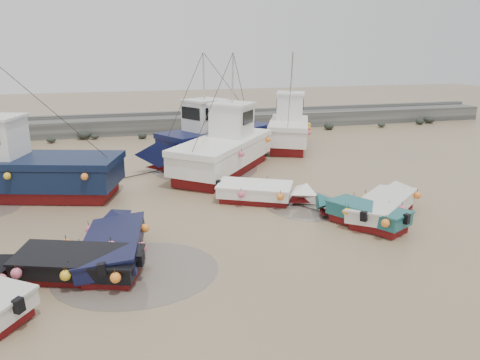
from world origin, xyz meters
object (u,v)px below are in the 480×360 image
object	(u,v)px
dinghy_1	(117,241)
cabin_boat_0	(11,169)
dinghy_2	(359,210)
dinghy_5	(263,190)
person	(40,191)
cabin_boat_1	(228,147)
dinghy_4	(67,261)
cabin_boat_2	(210,138)
dinghy_3	(387,203)
cabin_boat_3	(289,126)

from	to	relation	value
dinghy_1	cabin_boat_0	distance (m)	8.86
dinghy_2	dinghy_5	size ratio (longest dim) A/B	0.96
person	cabin_boat_1	bearing A→B (deg)	172.92
dinghy_1	dinghy_4	world-z (taller)	same
dinghy_1	dinghy_5	world-z (taller)	same
dinghy_5	person	world-z (taller)	dinghy_5
dinghy_4	cabin_boat_0	size ratio (longest dim) A/B	0.50
cabin_boat_0	cabin_boat_2	world-z (taller)	same
cabin_boat_1	cabin_boat_2	xyz separation A→B (m)	(-0.45, 2.55, 0.02)
dinghy_1	cabin_boat_2	world-z (taller)	cabin_boat_2
dinghy_5	dinghy_3	bearing A→B (deg)	82.86
cabin_boat_0	cabin_boat_1	xyz separation A→B (m)	(10.43, 1.98, 0.01)
dinghy_3	cabin_boat_3	xyz separation A→B (m)	(1.25, 13.79, 0.85)
dinghy_5	cabin_boat_0	world-z (taller)	cabin_boat_0
dinghy_3	person	world-z (taller)	dinghy_3
dinghy_3	cabin_boat_2	size ratio (longest dim) A/B	0.55
dinghy_2	dinghy_3	size ratio (longest dim) A/B	0.90
dinghy_3	person	xyz separation A→B (m)	(-13.70, 7.33, -0.54)
dinghy_3	cabin_boat_0	size ratio (longest dim) A/B	0.48
dinghy_3	dinghy_4	distance (m)	12.02
dinghy_2	dinghy_4	size ratio (longest dim) A/B	0.85
dinghy_3	cabin_boat_1	size ratio (longest dim) A/B	0.57
person	dinghy_5	bearing A→B (deg)	139.57
dinghy_4	cabin_boat_1	distance (m)	13.25
cabin_boat_2	person	distance (m)	9.92
dinghy_1	dinghy_4	size ratio (longest dim) A/B	1.10
dinghy_1	dinghy_4	bearing A→B (deg)	-132.85
person	dinghy_2	bearing A→B (deg)	131.51
cabin_boat_1	cabin_boat_3	distance (m)	7.45
cabin_boat_1	dinghy_5	bearing A→B (deg)	-51.02
cabin_boat_1	person	size ratio (longest dim) A/B	5.27
dinghy_4	dinghy_2	bearing A→B (deg)	-60.15
dinghy_3	cabin_boat_3	bearing A→B (deg)	135.47
dinghy_2	dinghy_3	bearing A→B (deg)	-9.40
dinghy_4	cabin_boat_0	world-z (taller)	cabin_boat_0
dinghy_3	cabin_boat_1	xyz separation A→B (m)	(-4.26, 8.77, 0.77)
dinghy_4	person	size ratio (longest dim) A/B	3.14
dinghy_3	dinghy_5	size ratio (longest dim) A/B	1.07
dinghy_2	cabin_boat_2	size ratio (longest dim) A/B	0.49
dinghy_4	dinghy_5	distance (m)	9.17
cabin_boat_2	dinghy_1	bearing A→B (deg)	125.99
dinghy_4	cabin_boat_1	size ratio (longest dim) A/B	0.60
dinghy_2	dinghy_5	distance (m)	4.38
dinghy_4	dinghy_3	bearing A→B (deg)	-58.87
dinghy_1	dinghy_2	xyz separation A→B (m)	(8.92, 0.43, 0.02)
dinghy_1	cabin_boat_2	bearing A→B (deg)	73.37
cabin_boat_0	cabin_boat_3	bearing A→B (deg)	-48.76
dinghy_3	dinghy_5	distance (m)	5.12
dinghy_1	dinghy_2	world-z (taller)	same
dinghy_4	cabin_boat_1	xyz separation A→B (m)	(7.58, 10.84, 0.76)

